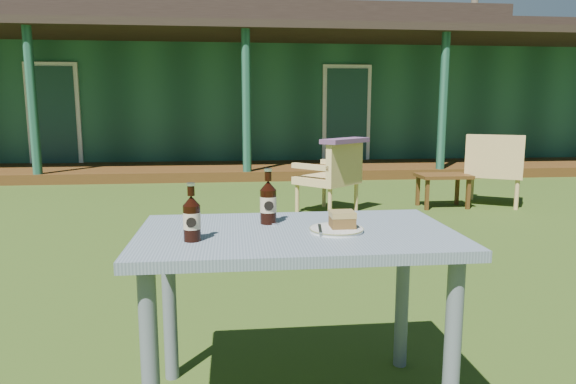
{
  "coord_description": "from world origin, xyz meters",
  "views": [
    {
      "loc": [
        -0.24,
        -3.49,
        1.18
      ],
      "look_at": [
        0.0,
        -1.3,
        0.82
      ],
      "focal_mm": 32.0,
      "sensor_mm": 36.0,
      "label": 1
    }
  ],
  "objects": [
    {
      "name": "cola_bottle_near",
      "position": [
        -0.1,
        -1.47,
        0.81
      ],
      "size": [
        0.07,
        0.07,
        0.22
      ],
      "color": "black",
      "rests_on": "cafe_table"
    },
    {
      "name": "plate",
      "position": [
        0.15,
        -1.63,
        0.73
      ],
      "size": [
        0.2,
        0.2,
        0.01
      ],
      "color": "silver",
      "rests_on": "cafe_table"
    },
    {
      "name": "side_table",
      "position": [
        2.26,
        2.33,
        0.34
      ],
      "size": [
        0.6,
        0.4,
        0.4
      ],
      "color": "#4A2D12",
      "rests_on": "ground"
    },
    {
      "name": "ground",
      "position": [
        0.0,
        0.0,
        0.0
      ],
      "size": [
        80.0,
        80.0,
        0.0
      ],
      "primitive_type": "plane",
      "color": "#334916"
    },
    {
      "name": "cola_bottle_far",
      "position": [
        -0.38,
        -1.71,
        0.8
      ],
      "size": [
        0.06,
        0.06,
        0.21
      ],
      "color": "black",
      "rests_on": "cafe_table"
    },
    {
      "name": "cafe_table",
      "position": [
        0.0,
        -1.6,
        0.62
      ],
      "size": [
        1.2,
        0.7,
        0.72
      ],
      "color": "slate",
      "rests_on": "ground"
    },
    {
      "name": "floral_throw",
      "position": [
        0.99,
        2.02,
        0.83
      ],
      "size": [
        0.63,
        0.6,
        0.05
      ],
      "primitive_type": "cube",
      "rotation": [
        0.0,
        0.0,
        3.88
      ],
      "color": "#5E3B60",
      "rests_on": "armchair_left"
    },
    {
      "name": "pavilion",
      "position": [
        -0.0,
        9.39,
        1.61
      ],
      "size": [
        15.8,
        8.3,
        3.45
      ],
      "color": "#1D4C37",
      "rests_on": "ground"
    },
    {
      "name": "armchair_right",
      "position": [
        2.91,
        2.37,
        0.49
      ],
      "size": [
        0.86,
        0.85,
        0.87
      ],
      "color": "tan",
      "rests_on": "ground"
    },
    {
      "name": "armchair_left",
      "position": [
        0.88,
        2.14,
        0.45
      ],
      "size": [
        0.81,
        0.81,
        0.8
      ],
      "color": "tan",
      "rests_on": "ground"
    },
    {
      "name": "bottle_cap",
      "position": [
        -0.07,
        -1.49,
        0.72
      ],
      "size": [
        0.03,
        0.03,
        0.01
      ],
      "primitive_type": "cylinder",
      "color": "silver",
      "rests_on": "cafe_table"
    },
    {
      "name": "fork",
      "position": [
        0.08,
        -1.64,
        0.74
      ],
      "size": [
        0.03,
        0.14,
        0.0
      ],
      "primitive_type": "cube",
      "rotation": [
        0.0,
        0.0,
        -0.13
      ],
      "color": "silver",
      "rests_on": "plate"
    },
    {
      "name": "cake_slice",
      "position": [
        0.17,
        -1.62,
        0.77
      ],
      "size": [
        0.09,
        0.09,
        0.06
      ],
      "color": "brown",
      "rests_on": "plate"
    },
    {
      "name": "tree_mid",
      "position": [
        3.0,
        18.5,
        4.75
      ],
      "size": [
        0.28,
        0.28,
        9.5
      ],
      "primitive_type": "cylinder",
      "color": "brown",
      "rests_on": "ground"
    }
  ]
}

